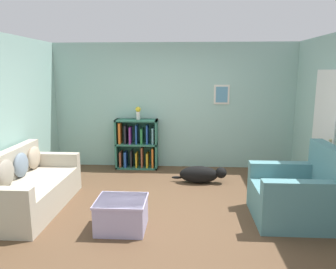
{
  "coord_description": "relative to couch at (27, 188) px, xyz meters",
  "views": [
    {
      "loc": [
        0.3,
        -4.62,
        2.03
      ],
      "look_at": [
        0.0,
        0.4,
        1.05
      ],
      "focal_mm": 35.0,
      "sensor_mm": 36.0,
      "label": 1
    }
  ],
  "objects": [
    {
      "name": "ground_plane",
      "position": [
        2.07,
        0.15,
        -0.33
      ],
      "size": [
        14.0,
        14.0,
        0.0
      ],
      "primitive_type": "plane",
      "color": "brown"
    },
    {
      "name": "wall_back",
      "position": [
        2.07,
        2.4,
        0.98
      ],
      "size": [
        5.6,
        0.13,
        2.6
      ],
      "color": "#93BCB2",
      "rests_on": "ground_plane"
    },
    {
      "name": "couch",
      "position": [
        0.0,
        0.0,
        0.0
      ],
      "size": [
        0.88,
        1.86,
        0.87
      ],
      "color": "#B7AD99",
      "rests_on": "ground_plane"
    },
    {
      "name": "bookshelf",
      "position": [
        1.31,
        2.19,
        0.18
      ],
      "size": [
        0.87,
        0.32,
        1.04
      ],
      "color": "#2D6B56",
      "rests_on": "ground_plane"
    },
    {
      "name": "recliner_chair",
      "position": [
        3.89,
        -0.13,
        0.03
      ],
      "size": [
        1.06,
        1.02,
        1.05
      ],
      "color": "slate",
      "rests_on": "ground_plane"
    },
    {
      "name": "coffee_table",
      "position": [
        1.53,
        -0.55,
        -0.11
      ],
      "size": [
        0.65,
        0.57,
        0.41
      ],
      "color": "#ADA3CC",
      "rests_on": "ground_plane"
    },
    {
      "name": "dog",
      "position": [
        2.63,
        1.31,
        -0.16
      ],
      "size": [
        1.01,
        0.29,
        0.32
      ],
      "color": "black",
      "rests_on": "ground_plane"
    },
    {
      "name": "vase",
      "position": [
        1.35,
        2.17,
        0.87
      ],
      "size": [
        0.11,
        0.11,
        0.27
      ],
      "color": "silver",
      "rests_on": "bookshelf"
    }
  ]
}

